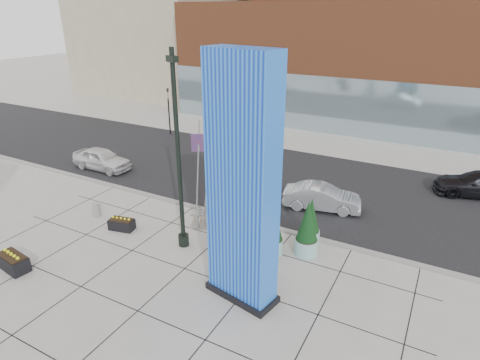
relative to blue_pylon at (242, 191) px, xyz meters
The scene contains 19 objects.
ground 6.17m from the blue_pylon, 161.45° to the left, with size 160.00×160.00×0.00m, color #9E9991.
street_asphalt 12.84m from the blue_pylon, 109.43° to the left, with size 80.00×12.00×0.02m, color black.
curb_edge 8.02m from the blue_pylon, 126.83° to the left, with size 80.00×0.30×0.12m, color gray.
tower_podium 28.52m from the blue_pylon, 96.04° to the left, with size 34.00×10.00×11.00m, color brown.
tower_glass_front 23.82m from the blue_pylon, 97.26° to the left, with size 34.00×0.60×5.00m, color #8CA5B2.
blue_pylon is the anchor object (origin of this frame).
lamp_post 4.63m from the blue_pylon, 155.52° to the left, with size 0.62×0.50×9.02m.
public_art_sculpture 6.57m from the blue_pylon, 131.84° to the left, with size 2.73×2.12×5.55m.
concrete_bollard 11.00m from the blue_pylon, 168.60° to the left, with size 0.40×0.40×0.78m, color gray.
overhead_street_sign 5.68m from the blue_pylon, 126.30° to the left, with size 1.88×0.96×4.21m.
round_planter_east 6.08m from the blue_pylon, 78.13° to the left, with size 0.94×0.94×2.34m.
round_planter_mid 5.26m from the blue_pylon, 73.18° to the left, with size 1.07×1.07×2.68m.
round_planter_west 4.62m from the blue_pylon, 93.50° to the left, with size 1.05×1.05×2.62m.
box_planter_north 8.99m from the blue_pylon, 168.37° to the left, with size 1.36×0.88×0.69m.
box_planter_south 10.80m from the blue_pylon, 161.57° to the right, with size 1.60×0.95×0.83m.
car_white_west 17.03m from the blue_pylon, 154.12° to the left, with size 1.75×4.35×1.48m, color white.
car_silver_mid 9.44m from the blue_pylon, 87.02° to the left, with size 1.48×4.25×1.40m, color #B1B3B9.
car_dark_east 17.34m from the blue_pylon, 60.99° to the left, with size 2.06×5.07×1.47m, color black.
traffic_signal 22.98m from the blue_pylon, 134.39° to the left, with size 0.15×0.18×4.10m.
Camera 1 is at (9.97, -12.58, 10.38)m, focal length 30.00 mm.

